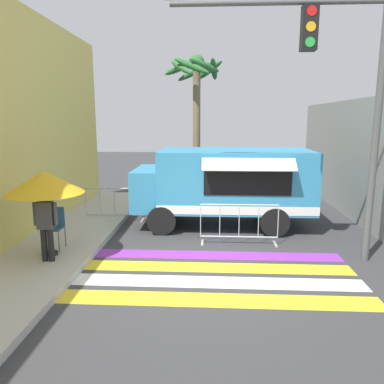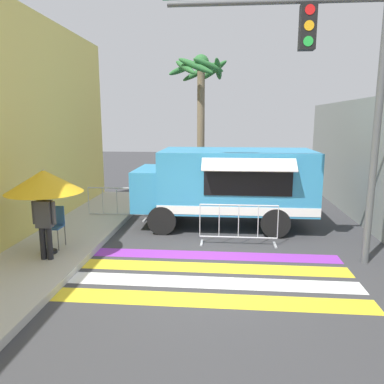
{
  "view_description": "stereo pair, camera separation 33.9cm",
  "coord_description": "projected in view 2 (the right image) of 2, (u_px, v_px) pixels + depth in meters",
  "views": [
    {
      "loc": [
        0.14,
        -7.5,
        3.2
      ],
      "look_at": [
        -0.4,
        2.44,
        1.28
      ],
      "focal_mm": 35.0,
      "sensor_mm": 36.0,
      "label": 1
    },
    {
      "loc": [
        0.48,
        -7.48,
        3.2
      ],
      "look_at": [
        -0.4,
        2.44,
        1.28
      ],
      "focal_mm": 35.0,
      "sensor_mm": 36.0,
      "label": 2
    }
  ],
  "objects": [
    {
      "name": "ground_plane",
      "position": [
        201.0,
        273.0,
        7.96
      ],
      "size": [
        60.0,
        60.0,
        0.0
      ],
      "primitive_type": "plane",
      "color": "#38383A"
    },
    {
      "name": "traffic_signal_pole",
      "position": [
        336.0,
        76.0,
        7.83
      ],
      "size": [
        4.66,
        0.29,
        6.0
      ],
      "color": "#515456",
      "rests_on": "ground_plane"
    },
    {
      "name": "barricade_front",
      "position": [
        238.0,
        225.0,
        9.68
      ],
      "size": [
        2.03,
        0.44,
        1.07
      ],
      "color": "#B7BABF",
      "rests_on": "ground_plane"
    },
    {
      "name": "concrete_wall_right",
      "position": [
        384.0,
        168.0,
        10.12
      ],
      "size": [
        0.2,
        16.0,
        3.86
      ],
      "color": "gray",
      "rests_on": "ground_plane"
    },
    {
      "name": "vendor_person",
      "position": [
        44.0,
        221.0,
        8.16
      ],
      "size": [
        0.53,
        0.21,
        1.57
      ],
      "rotation": [
        0.0,
        0.0,
        -0.13
      ],
      "color": "black",
      "rests_on": "sidewalk_left"
    },
    {
      "name": "palm_tree",
      "position": [
        200.0,
        92.0,
        14.38
      ],
      "size": [
        2.38,
        2.31,
        5.63
      ],
      "color": "#7A664C",
      "rests_on": "ground_plane"
    },
    {
      "name": "folding_chair",
      "position": [
        55.0,
        222.0,
        9.06
      ],
      "size": [
        0.42,
        0.42,
        0.99
      ],
      "rotation": [
        0.0,
        0.0,
        -0.27
      ],
      "color": "#4C4C51",
      "rests_on": "sidewalk_left"
    },
    {
      "name": "crosswalk_painted",
      "position": [
        200.0,
        274.0,
        7.87
      ],
      "size": [
        6.4,
        2.84,
        0.01
      ],
      "color": "yellow",
      "rests_on": "ground_plane"
    },
    {
      "name": "barricade_side",
      "position": [
        117.0,
        204.0,
        12.09
      ],
      "size": [
        1.91,
        0.44,
        1.07
      ],
      "color": "#B7BABF",
      "rests_on": "ground_plane"
    },
    {
      "name": "food_truck",
      "position": [
        223.0,
        182.0,
        11.29
      ],
      "size": [
        5.27,
        2.79,
        2.32
      ],
      "color": "#338CBF",
      "rests_on": "ground_plane"
    },
    {
      "name": "patio_umbrella",
      "position": [
        44.0,
        182.0,
        8.38
      ],
      "size": [
        1.71,
        1.71,
        1.95
      ],
      "color": "black",
      "rests_on": "sidewalk_left"
    }
  ]
}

